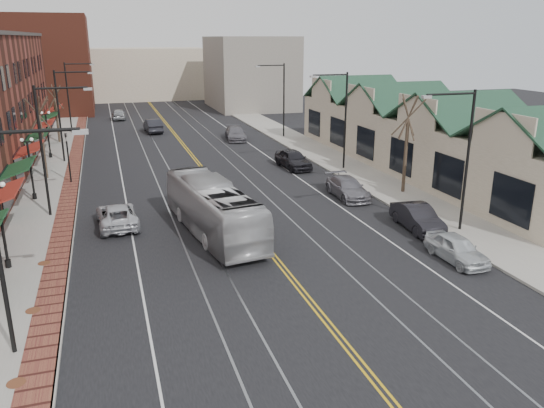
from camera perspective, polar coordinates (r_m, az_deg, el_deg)
ground at (r=22.68m, az=4.65°, el=-11.06°), size 160.00×160.00×0.00m
sidewalk_left at (r=40.09m, az=-23.00°, el=0.51°), size 4.00×120.00×0.15m
sidewalk_right at (r=44.47m, az=9.36°, el=3.25°), size 4.00×120.00×0.15m
building_right at (r=46.98m, az=16.09°, el=6.34°), size 8.00×36.00×4.60m
backdrop_left at (r=88.86m, az=-23.58°, el=13.60°), size 14.00×18.00×14.00m
backdrop_mid at (r=103.87m, az=-13.63°, el=13.50°), size 22.00×14.00×9.00m
backdrop_right at (r=86.59m, az=-2.37°, el=13.92°), size 12.00×16.00×11.00m
streetlight_l_0 at (r=19.57m, az=-26.50°, el=-1.63°), size 3.33×0.25×8.00m
streetlight_l_1 at (r=35.03m, az=-22.91°, el=6.59°), size 3.33×0.25×8.00m
streetlight_l_2 at (r=50.83m, az=-21.51°, el=9.73°), size 3.33×0.25×8.00m
streetlight_l_3 at (r=66.73m, az=-20.77°, el=11.38°), size 3.33×0.25×8.00m
streetlight_r_0 at (r=31.30m, az=19.76°, el=5.79°), size 3.33×0.25×8.00m
streetlight_r_1 at (r=44.91m, az=7.41°, el=9.91°), size 3.33×0.25×8.00m
streetlight_r_2 at (r=59.71m, az=0.87°, el=11.90°), size 3.33×0.25×8.00m
lamppost_l_1 at (r=28.22m, az=-27.02°, el=-2.27°), size 0.84×0.28×4.27m
lamppost_l_2 at (r=39.67m, az=-24.50°, el=3.34°), size 0.84×0.28×4.27m
lamppost_l_3 at (r=53.34m, az=-22.94°, el=6.80°), size 0.84×0.28×4.27m
tree_left_near at (r=45.24m, az=-23.55°, el=6.73°), size 1.78×1.37×6.48m
tree_left_far at (r=61.05m, az=-22.19°, el=9.10°), size 1.66×1.28×6.02m
tree_right_mid at (r=38.82m, az=14.26°, el=6.45°), size 1.90×1.46×6.93m
manhole_near at (r=19.86m, az=-25.82°, el=-16.94°), size 0.60×0.60×0.02m
manhole_mid at (r=24.15m, az=-24.31°, el=-10.39°), size 0.60×0.60×0.02m
manhole_far at (r=28.67m, az=-23.31°, el=-5.86°), size 0.60×0.60×0.02m
traffic_signal at (r=43.32m, az=-21.10°, el=5.02°), size 0.18×0.15×3.80m
transit_bus at (r=30.27m, az=-6.35°, el=-0.52°), size 3.99×11.15×3.04m
parked_suv at (r=32.93m, az=-16.31°, el=-1.19°), size 2.48×4.97×1.35m
parked_car_a at (r=28.34m, az=19.25°, el=-4.53°), size 1.63×3.95×1.34m
parked_car_b at (r=32.23m, az=15.38°, el=-1.40°), size 1.93×4.58×1.47m
parked_car_c at (r=37.74m, az=8.12°, el=1.74°), size 2.10×4.87×1.40m
parked_car_d at (r=45.84m, az=2.28°, el=4.85°), size 2.26×4.89×1.62m
distant_car_left at (r=65.29m, az=-12.67°, el=8.23°), size 1.98×5.00×1.62m
distant_car_right at (r=59.04m, az=-3.95°, el=7.58°), size 2.62×5.22×1.45m
distant_car_far at (r=76.98m, az=-16.19°, el=9.27°), size 1.82×4.43×1.51m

